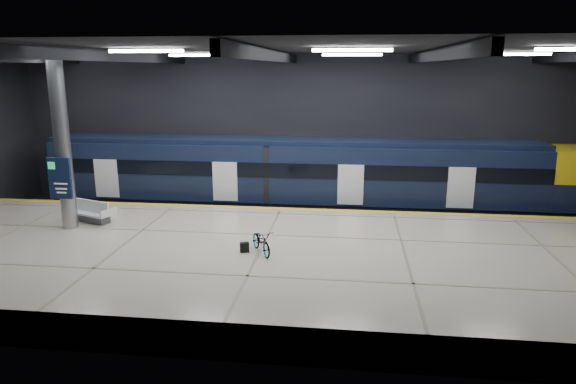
# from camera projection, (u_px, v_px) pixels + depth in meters

# --- Properties ---
(ground) EXTENTS (30.00, 30.00, 0.00)m
(ground) POSITION_uv_depth(u_px,v_px,m) (272.00, 253.00, 20.84)
(ground) COLOR black
(ground) RESTS_ON ground
(room_shell) EXTENTS (30.10, 16.10, 8.05)m
(room_shell) POSITION_uv_depth(u_px,v_px,m) (271.00, 111.00, 19.50)
(room_shell) COLOR black
(room_shell) RESTS_ON ground
(platform) EXTENTS (30.00, 11.00, 1.10)m
(platform) POSITION_uv_depth(u_px,v_px,m) (261.00, 263.00, 18.30)
(platform) COLOR beige
(platform) RESTS_ON ground
(safety_strip) EXTENTS (30.00, 0.40, 0.01)m
(safety_strip) POSITION_uv_depth(u_px,v_px,m) (281.00, 209.00, 23.24)
(safety_strip) COLOR gold
(safety_strip) RESTS_ON platform
(rails) EXTENTS (30.00, 1.52, 0.16)m
(rails) POSITION_uv_depth(u_px,v_px,m) (288.00, 214.00, 26.13)
(rails) COLOR gray
(rails) RESTS_ON ground
(train) EXTENTS (29.40, 2.84, 3.79)m
(train) POSITION_uv_depth(u_px,v_px,m) (326.00, 177.00, 25.44)
(train) COLOR black
(train) RESTS_ON ground
(bench) EXTENTS (2.24, 1.53, 0.92)m
(bench) POSITION_uv_depth(u_px,v_px,m) (91.00, 214.00, 21.26)
(bench) COLOR #595B60
(bench) RESTS_ON platform
(bicycle) EXTENTS (1.29, 1.67, 0.84)m
(bicycle) POSITION_uv_depth(u_px,v_px,m) (261.00, 241.00, 17.61)
(bicycle) COLOR #99999E
(bicycle) RESTS_ON platform
(pannier_bag) EXTENTS (0.35, 0.28, 0.35)m
(pannier_bag) POSITION_uv_depth(u_px,v_px,m) (244.00, 247.00, 17.74)
(pannier_bag) COLOR black
(pannier_bag) RESTS_ON platform
(info_column) EXTENTS (0.90, 0.78, 6.90)m
(info_column) POSITION_uv_depth(u_px,v_px,m) (62.00, 144.00, 19.74)
(info_column) COLOR #9EA0A5
(info_column) RESTS_ON platform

